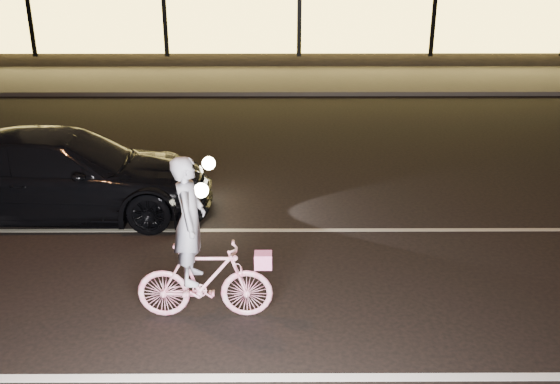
{
  "coord_description": "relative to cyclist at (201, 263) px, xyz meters",
  "views": [
    {
      "loc": [
        -0.74,
        -6.68,
        4.12
      ],
      "look_at": [
        -0.71,
        0.6,
        1.2
      ],
      "focal_mm": 40.0,
      "sensor_mm": 36.0,
      "label": 1
    }
  ],
  "objects": [
    {
      "name": "sedan",
      "position": [
        -2.53,
        3.07,
        -0.03
      ],
      "size": [
        4.73,
        1.96,
        1.36
      ],
      "rotation": [
        0.0,
        0.0,
        1.58
      ],
      "color": "black",
      "rests_on": "ground"
    },
    {
      "name": "ground",
      "position": [
        1.62,
        0.36,
        -0.71
      ],
      "size": [
        90.0,
        90.0,
        0.0
      ],
      "primitive_type": "plane",
      "color": "black",
      "rests_on": "ground"
    },
    {
      "name": "lane_stripe_near",
      "position": [
        1.62,
        -1.14,
        -0.71
      ],
      "size": [
        60.0,
        0.12,
        0.01
      ],
      "primitive_type": "cube",
      "color": "silver",
      "rests_on": "ground"
    },
    {
      "name": "lane_stripe_far",
      "position": [
        1.62,
        2.36,
        -0.71
      ],
      "size": [
        60.0,
        0.1,
        0.01
      ],
      "primitive_type": "cube",
      "color": "gray",
      "rests_on": "ground"
    },
    {
      "name": "cyclist",
      "position": [
        0.0,
        0.0,
        0.0
      ],
      "size": [
        1.59,
        0.55,
        2.0
      ],
      "rotation": [
        0.0,
        0.0,
        1.57
      ],
      "color": "#E32E6B",
      "rests_on": "ground"
    },
    {
      "name": "sidewalk",
      "position": [
        1.62,
        13.36,
        -0.65
      ],
      "size": [
        30.0,
        4.0,
        0.12
      ],
      "primitive_type": "cube",
      "color": "#383533",
      "rests_on": "ground"
    }
  ]
}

